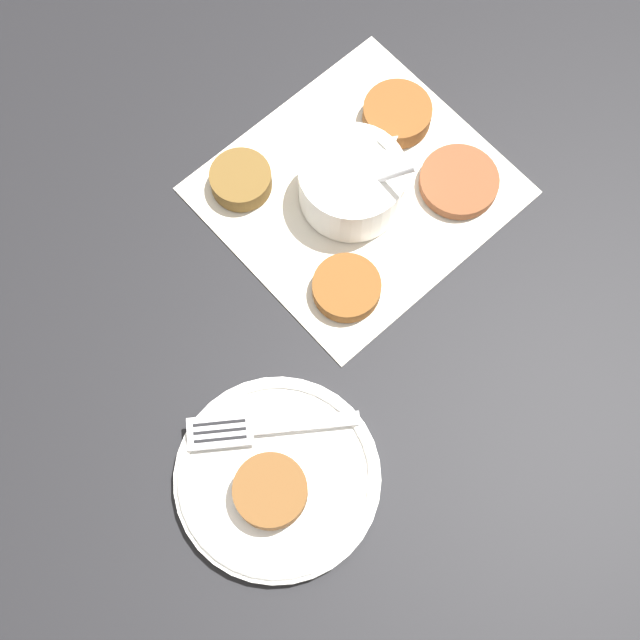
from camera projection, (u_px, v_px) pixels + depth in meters
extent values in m
plane|color=black|center=(373.00, 187.00, 0.88)|extent=(4.00, 4.00, 0.00)
cube|color=silver|center=(358.00, 190.00, 0.87)|extent=(0.27, 0.25, 0.00)
cylinder|color=white|center=(352.00, 183.00, 0.85)|extent=(0.10, 0.10, 0.05)
cylinder|color=gold|center=(352.00, 188.00, 0.85)|extent=(0.09, 0.09, 0.03)
cone|color=white|center=(390.00, 143.00, 0.84)|extent=(0.02, 0.02, 0.02)
cylinder|color=silver|center=(382.00, 179.00, 0.82)|extent=(0.03, 0.06, 0.08)
cylinder|color=brown|center=(397.00, 114.00, 0.89)|extent=(0.07, 0.07, 0.02)
cylinder|color=brown|center=(347.00, 288.00, 0.83)|extent=(0.06, 0.06, 0.02)
cylinder|color=brown|center=(459.00, 182.00, 0.87)|extent=(0.08, 0.08, 0.01)
cylinder|color=brown|center=(241.00, 180.00, 0.86)|extent=(0.06, 0.06, 0.02)
cylinder|color=white|center=(278.00, 478.00, 0.78)|extent=(0.18, 0.18, 0.01)
torus|color=white|center=(277.00, 477.00, 0.77)|extent=(0.17, 0.17, 0.01)
cylinder|color=brown|center=(270.00, 491.00, 0.75)|extent=(0.06, 0.06, 0.02)
cube|color=silver|center=(306.00, 423.00, 0.78)|extent=(0.08, 0.07, 0.00)
cube|color=silver|center=(220.00, 432.00, 0.77)|extent=(0.06, 0.06, 0.00)
cube|color=black|center=(219.00, 423.00, 0.77)|extent=(0.04, 0.03, 0.00)
cube|color=black|center=(220.00, 431.00, 0.77)|extent=(0.04, 0.03, 0.00)
cube|color=black|center=(220.00, 439.00, 0.77)|extent=(0.04, 0.03, 0.00)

